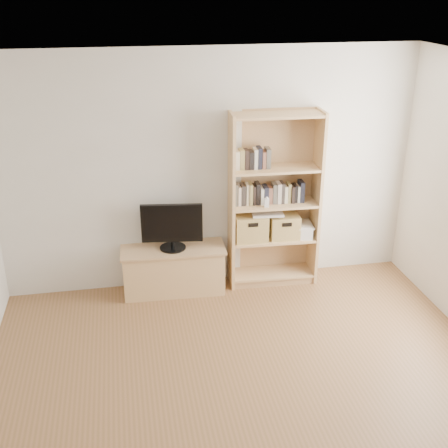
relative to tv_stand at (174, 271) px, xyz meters
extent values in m
cube|color=brown|center=(0.45, -2.30, -0.25)|extent=(4.50, 5.00, 0.01)
cube|color=beige|center=(0.45, 0.20, 1.05)|extent=(4.50, 0.02, 2.60)
cube|color=white|center=(0.45, -2.30, 2.35)|extent=(4.50, 5.00, 0.01)
cube|color=tan|center=(0.00, 0.00, 0.00)|extent=(1.10, 0.45, 0.50)
cube|color=tan|center=(1.13, 0.03, 0.73)|extent=(0.99, 0.38, 1.96)
cube|color=black|center=(0.00, 0.00, 0.53)|extent=(0.65, 0.13, 0.51)
cube|color=#55524A|center=(1.13, 0.05, 0.81)|extent=(0.79, 0.16, 0.21)
cube|color=#55524A|center=(0.91, 0.06, 1.22)|extent=(0.42, 0.18, 0.22)
cube|color=white|center=(1.01, -0.08, 0.76)|extent=(0.05, 0.04, 0.10)
cube|color=#9E8247|center=(0.86, 0.03, 0.44)|extent=(0.36, 0.30, 0.29)
cube|color=#9E8247|center=(1.24, 0.02, 0.43)|extent=(0.33, 0.28, 0.26)
cube|color=white|center=(1.05, 0.02, 0.60)|extent=(0.36, 0.27, 0.03)
cube|color=silver|center=(1.46, 0.01, 0.36)|extent=(0.23, 0.30, 0.13)
camera|label=1|loc=(-0.47, -5.46, 2.93)|focal=45.00mm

